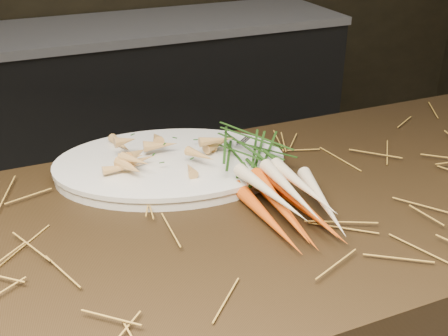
{
  "coord_description": "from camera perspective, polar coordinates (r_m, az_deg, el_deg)",
  "views": [
    {
      "loc": [
        -0.52,
        -0.52,
        1.46
      ],
      "look_at": [
        -0.14,
        0.37,
        0.96
      ],
      "focal_mm": 45.0,
      "sensor_mm": 36.0,
      "label": 1
    }
  ],
  "objects": [
    {
      "name": "serving_fork",
      "position": [
        1.19,
        2.77,
        0.8
      ],
      "size": [
        0.15,
        0.13,
        0.0
      ],
      "primitive_type": "cube",
      "rotation": [
        0.0,
        0.0,
        -0.89
      ],
      "color": "silver",
      "rests_on": "serving_platter"
    },
    {
      "name": "straw_bedding",
      "position": [
        1.12,
        8.06,
        -2.42
      ],
      "size": [
        1.4,
        0.6,
        0.02
      ],
      "primitive_type": null,
      "color": "olive",
      "rests_on": "main_counter"
    },
    {
      "name": "back_counter",
      "position": [
        3.01,
        -5.93,
        6.89
      ],
      "size": [
        1.82,
        0.62,
        0.84
      ],
      "color": "black",
      "rests_on": "ground"
    },
    {
      "name": "roasted_veg_heap",
      "position": [
        1.18,
        -5.59,
        1.82
      ],
      "size": [
        0.27,
        0.23,
        0.05
      ],
      "primitive_type": null,
      "rotation": [
        0.0,
        0.0,
        -0.27
      ],
      "color": "tan",
      "rests_on": "serving_platter"
    },
    {
      "name": "root_veg_bunch",
      "position": [
        1.11,
        3.88,
        -0.46
      ],
      "size": [
        0.17,
        0.46,
        0.08
      ],
      "rotation": [
        0.0,
        0.0,
        -0.05
      ],
      "color": "#C03A00",
      "rests_on": "main_counter"
    },
    {
      "name": "serving_platter",
      "position": [
        1.2,
        -5.51,
        0.11
      ],
      "size": [
        0.55,
        0.44,
        0.03
      ],
      "primitive_type": null,
      "rotation": [
        0.0,
        0.0,
        -0.27
      ],
      "color": "white",
      "rests_on": "main_counter"
    }
  ]
}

